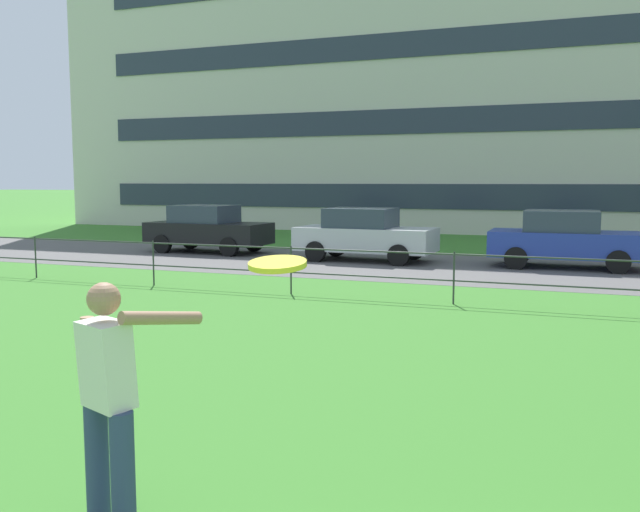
# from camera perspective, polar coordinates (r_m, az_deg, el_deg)

# --- Properties ---
(street_strip) EXTENTS (80.00, 6.84, 0.01)m
(street_strip) POSITION_cam_1_polar(r_m,az_deg,el_deg) (18.57, 19.15, -1.21)
(street_strip) COLOR #565454
(street_strip) RESTS_ON ground
(park_fence) EXTENTS (30.10, 0.04, 1.00)m
(park_fence) POSITION_cam_1_polar(r_m,az_deg,el_deg) (12.87, 18.53, -1.41)
(park_fence) COLOR #333833
(park_fence) RESTS_ON ground
(person_thrower) EXTENTS (0.71, 0.70, 1.66)m
(person_thrower) POSITION_cam_1_polar(r_m,az_deg,el_deg) (4.82, -17.28, -11.12)
(person_thrower) COLOR navy
(person_thrower) RESTS_ON ground
(frisbee) EXTENTS (0.29, 0.29, 0.06)m
(frisbee) POSITION_cam_1_polar(r_m,az_deg,el_deg) (3.11, -3.59, -0.69)
(frisbee) COLOR yellow
(car_black_center) EXTENTS (4.06, 1.93, 1.54)m
(car_black_center) POSITION_cam_1_polar(r_m,az_deg,el_deg) (22.48, -9.41, 2.28)
(car_black_center) COLOR black
(car_black_center) RESTS_ON ground
(car_silver_left) EXTENTS (4.06, 1.93, 1.54)m
(car_silver_left) POSITION_cam_1_polar(r_m,az_deg,el_deg) (19.85, 3.75, 1.83)
(car_silver_left) COLOR #B7BABF
(car_silver_left) RESTS_ON ground
(car_blue_far_left) EXTENTS (4.00, 1.82, 1.54)m
(car_blue_far_left) POSITION_cam_1_polar(r_m,az_deg,el_deg) (19.34, 19.90, 1.35)
(car_blue_far_left) COLOR #233899
(car_blue_far_left) RESTS_ON ground
(apartment_building_background) EXTENTS (37.92, 12.78, 20.20)m
(apartment_building_background) POSITION_cam_1_polar(r_m,az_deg,el_deg) (37.50, 10.56, 18.17)
(apartment_building_background) COLOR beige
(apartment_building_background) RESTS_ON ground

